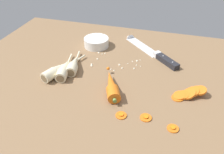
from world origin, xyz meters
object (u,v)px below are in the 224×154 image
Objects in this scene: parsnip_front at (64,69)px; carrot_slice_stray_mid at (173,128)px; chefs_knife at (148,50)px; prep_bowl at (96,42)px; whole_carrot at (112,86)px; carrot_slice_stack at (188,94)px; parsnip_mid_left at (59,70)px; carrot_slice_stray_far at (121,115)px; parsnip_mid_right at (74,65)px; carrot_slice_stray_near at (146,117)px.

parsnip_front is 44.05cm from carrot_slice_stray_mid.
chefs_knife is 37.94cm from parsnip_front.
prep_bowl is (4.26, 23.99, 0.17)cm from parsnip_front.
whole_carrot is 1.65× the size of carrot_slice_stack.
parsnip_mid_left is 1.96× the size of carrot_slice_stack.
chefs_knife is at bearing 43.59° from parsnip_front.
carrot_slice_stray_far is (-15.13, 0.93, 0.00)cm from carrot_slice_stray_mid.
whole_carrot is 5.45× the size of carrot_slice_stray_mid.
parsnip_mid_left reaches higher than carrot_slice_stray_mid.
prep_bowl is (2.20, 20.12, 0.17)cm from parsnip_mid_right.
whole_carrot is at bearing -13.78° from parsnip_front.
parsnip_front is at bearing 166.22° from whole_carrot.
whole_carrot reaches higher than chefs_knife.
carrot_slice_stray_mid is (7.93, -2.03, 0.00)cm from carrot_slice_stray_near.
whole_carrot is (-7.78, -30.97, 1.45)cm from chefs_knife.
parsnip_front is 30.08cm from carrot_slice_stray_far.
prep_bowl is (-23.20, -2.15, 1.50)cm from chefs_knife.
carrot_slice_stray_far is (-7.20, -1.11, 0.00)cm from carrot_slice_stray_near.
whole_carrot is at bearing -170.99° from carrot_slice_stack.
chefs_knife is 1.29× the size of parsnip_mid_left.
carrot_slice_stray_mid is at bearing -20.19° from parsnip_mid_left.
chefs_knife reaches higher than carrot_slice_stray_mid.
parsnip_mid_right reaches higher than carrot_slice_stray_mid.
chefs_knife is at bearing 42.45° from parsnip_mid_left.
parsnip_mid_right is at bearing 140.58° from carrot_slice_stray_far.
parsnip_mid_left is 37.46cm from carrot_slice_stray_near.
prep_bowl is at bearing 126.68° from carrot_slice_stray_near.
parsnip_front is 44.65cm from carrot_slice_stack.
parsnip_mid_left is (-1.94, -0.76, -0.00)cm from parsnip_front.
carrot_slice_stack is (24.94, 3.95, -0.89)cm from whole_carrot.
carrot_slice_stray_far is (6.00, -10.73, -1.74)cm from whole_carrot.
carrot_slice_stray_far is at bearing -92.44° from chefs_knife.
parsnip_mid_right reaches higher than chefs_knife.
parsnip_mid_right is at bearing 49.11° from parsnip_mid_left.
parsnip_mid_right is 20.24cm from prep_bowl.
prep_bowl reaches higher than carrot_slice_stray_near.
parsnip_mid_left is at bearing -130.89° from parsnip_mid_right.
parsnip_mid_left is 31.39cm from carrot_slice_stray_far.
parsnip_front is 4.38cm from parsnip_mid_right.
whole_carrot is 12.41cm from carrot_slice_stray_far.
chefs_knife is 41.73cm from carrot_slice_stray_far.
whole_carrot is 1.62× the size of prep_bowl.
carrot_slice_stray_far is at bearing -28.17° from parsnip_mid_left.
carrot_slice_stack is at bearing 49.14° from carrot_slice_stray_near.
parsnip_mid_left and parsnip_mid_right have the same top height.
whole_carrot is 5.17× the size of carrot_slice_stray_near.
parsnip_front is at bearing 148.81° from carrot_slice_stray_far.
carrot_slice_stack is at bearing 9.01° from whole_carrot.
parsnip_front is at bearing -136.41° from chefs_knife.
parsnip_mid_left and prep_bowl have the same top height.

